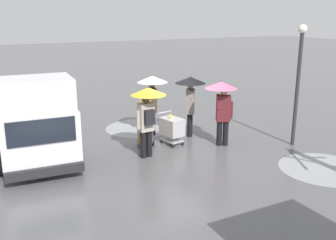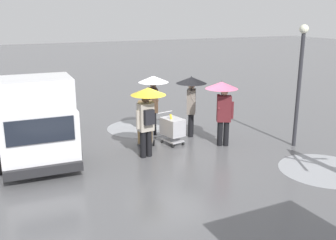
{
  "view_description": "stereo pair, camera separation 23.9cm",
  "coord_description": "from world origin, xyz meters",
  "px_view_note": "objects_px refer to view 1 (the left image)",
  "views": [
    {
      "loc": [
        5.32,
        11.23,
        4.24
      ],
      "look_at": [
        0.42,
        0.87,
        1.05
      ],
      "focal_mm": 41.89,
      "sensor_mm": 36.0,
      "label": 1
    },
    {
      "loc": [
        5.1,
        11.33,
        4.24
      ],
      "look_at": [
        0.42,
        0.87,
        1.05
      ],
      "focal_mm": 41.89,
      "sensor_mm": 36.0,
      "label": 2
    }
  ],
  "objects_px": {
    "shopping_cart_vendor": "(172,128)",
    "pedestrian_black_side": "(147,106)",
    "cargo_van_parked_right": "(33,117)",
    "street_lamp": "(299,73)",
    "pedestrian_pink_side": "(152,91)",
    "pedestrian_white_side": "(190,92)",
    "pedestrian_far_side": "(222,98)",
    "hand_dolly_boxes": "(145,123)"
  },
  "relations": [
    {
      "from": "shopping_cart_vendor",
      "to": "pedestrian_black_side",
      "type": "xyz_separation_m",
      "value": [
        1.15,
        0.73,
        1.0
      ]
    },
    {
      "from": "cargo_van_parked_right",
      "to": "street_lamp",
      "type": "relative_size",
      "value": 1.4
    },
    {
      "from": "cargo_van_parked_right",
      "to": "pedestrian_black_side",
      "type": "xyz_separation_m",
      "value": [
        -3.03,
        1.72,
        0.39
      ]
    },
    {
      "from": "cargo_van_parked_right",
      "to": "shopping_cart_vendor",
      "type": "height_order",
      "value": "cargo_van_parked_right"
    },
    {
      "from": "pedestrian_pink_side",
      "to": "pedestrian_white_side",
      "type": "distance_m",
      "value": 1.33
    },
    {
      "from": "pedestrian_far_side",
      "to": "pedestrian_black_side",
      "type": "bearing_deg",
      "value": -0.89
    },
    {
      "from": "shopping_cart_vendor",
      "to": "hand_dolly_boxes",
      "type": "relative_size",
      "value": 0.68
    },
    {
      "from": "shopping_cart_vendor",
      "to": "pedestrian_pink_side",
      "type": "relative_size",
      "value": 0.49
    },
    {
      "from": "shopping_cart_vendor",
      "to": "hand_dolly_boxes",
      "type": "bearing_deg",
      "value": 2.13
    },
    {
      "from": "pedestrian_white_side",
      "to": "pedestrian_far_side",
      "type": "height_order",
      "value": "same"
    },
    {
      "from": "pedestrian_black_side",
      "to": "pedestrian_far_side",
      "type": "xyz_separation_m",
      "value": [
        -2.55,
        0.04,
        0.01
      ]
    },
    {
      "from": "pedestrian_far_side",
      "to": "street_lamp",
      "type": "xyz_separation_m",
      "value": [
        -2.17,
        0.98,
        0.79
      ]
    },
    {
      "from": "hand_dolly_boxes",
      "to": "street_lamp",
      "type": "distance_m",
      "value": 5.08
    },
    {
      "from": "cargo_van_parked_right",
      "to": "pedestrian_black_side",
      "type": "relative_size",
      "value": 2.51
    },
    {
      "from": "pedestrian_far_side",
      "to": "shopping_cart_vendor",
      "type": "bearing_deg",
      "value": -29.07
    },
    {
      "from": "shopping_cart_vendor",
      "to": "pedestrian_far_side",
      "type": "relative_size",
      "value": 0.49
    },
    {
      "from": "cargo_van_parked_right",
      "to": "hand_dolly_boxes",
      "type": "relative_size",
      "value": 3.5
    },
    {
      "from": "cargo_van_parked_right",
      "to": "pedestrian_black_side",
      "type": "distance_m",
      "value": 3.51
    },
    {
      "from": "pedestrian_white_side",
      "to": "pedestrian_black_side",
      "type": "bearing_deg",
      "value": 30.53
    },
    {
      "from": "pedestrian_white_side",
      "to": "pedestrian_far_side",
      "type": "distance_m",
      "value": 1.35
    },
    {
      "from": "pedestrian_far_side",
      "to": "hand_dolly_boxes",
      "type": "bearing_deg",
      "value": -17.35
    },
    {
      "from": "pedestrian_black_side",
      "to": "pedestrian_white_side",
      "type": "xyz_separation_m",
      "value": [
        -2.09,
        -1.23,
        0.01
      ]
    },
    {
      "from": "shopping_cart_vendor",
      "to": "street_lamp",
      "type": "height_order",
      "value": "street_lamp"
    },
    {
      "from": "shopping_cart_vendor",
      "to": "pedestrian_white_side",
      "type": "xyz_separation_m",
      "value": [
        -0.94,
        -0.5,
        1.02
      ]
    },
    {
      "from": "cargo_van_parked_right",
      "to": "pedestrian_far_side",
      "type": "xyz_separation_m",
      "value": [
        -5.58,
        1.76,
        0.41
      ]
    },
    {
      "from": "cargo_van_parked_right",
      "to": "pedestrian_pink_side",
      "type": "relative_size",
      "value": 2.51
    },
    {
      "from": "cargo_van_parked_right",
      "to": "pedestrian_white_side",
      "type": "distance_m",
      "value": 5.16
    },
    {
      "from": "shopping_cart_vendor",
      "to": "pedestrian_black_side",
      "type": "height_order",
      "value": "pedestrian_black_side"
    },
    {
      "from": "cargo_van_parked_right",
      "to": "shopping_cart_vendor",
      "type": "relative_size",
      "value": 5.16
    },
    {
      "from": "pedestrian_far_side",
      "to": "street_lamp",
      "type": "height_order",
      "value": "street_lamp"
    },
    {
      "from": "pedestrian_white_side",
      "to": "pedestrian_far_side",
      "type": "xyz_separation_m",
      "value": [
        -0.46,
        1.27,
        0.0
      ]
    },
    {
      "from": "pedestrian_black_side",
      "to": "pedestrian_pink_side",
      "type": "bearing_deg",
      "value": -116.46
    },
    {
      "from": "pedestrian_black_side",
      "to": "street_lamp",
      "type": "bearing_deg",
      "value": 167.82
    },
    {
      "from": "hand_dolly_boxes",
      "to": "pedestrian_pink_side",
      "type": "relative_size",
      "value": 0.72
    },
    {
      "from": "hand_dolly_boxes",
      "to": "pedestrian_white_side",
      "type": "distance_m",
      "value": 2.11
    },
    {
      "from": "pedestrian_pink_side",
      "to": "pedestrian_white_side",
      "type": "height_order",
      "value": "same"
    },
    {
      "from": "hand_dolly_boxes",
      "to": "pedestrian_far_side",
      "type": "bearing_deg",
      "value": 162.65
    },
    {
      "from": "hand_dolly_boxes",
      "to": "pedestrian_black_side",
      "type": "height_order",
      "value": "pedestrian_black_side"
    },
    {
      "from": "pedestrian_pink_side",
      "to": "pedestrian_black_side",
      "type": "xyz_separation_m",
      "value": [
        0.98,
        1.97,
        0.0
      ]
    },
    {
      "from": "pedestrian_far_side",
      "to": "pedestrian_white_side",
      "type": "bearing_deg",
      "value": -70.31
    },
    {
      "from": "pedestrian_white_side",
      "to": "pedestrian_pink_side",
      "type": "bearing_deg",
      "value": -33.52
    },
    {
      "from": "pedestrian_white_side",
      "to": "street_lamp",
      "type": "xyz_separation_m",
      "value": [
        -2.63,
        2.25,
        0.79
      ]
    }
  ]
}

